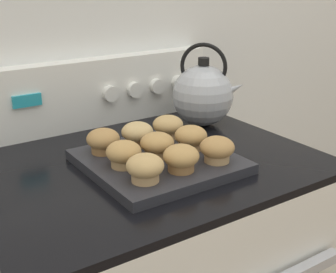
{
  "coord_description": "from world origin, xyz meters",
  "views": [
    {
      "loc": [
        -0.5,
        -0.52,
        1.34
      ],
      "look_at": [
        0.06,
        0.31,
        0.97
      ],
      "focal_mm": 50.0,
      "sensor_mm": 36.0,
      "label": 1
    }
  ],
  "objects_px": {
    "muffin_r2_c0": "(103,141)",
    "tea_kettle": "(203,94)",
    "muffin_r0_c1": "(181,158)",
    "muffin_r0_c2": "(217,149)",
    "muffin_r2_c2": "(168,126)",
    "muffin_pan": "(158,161)",
    "muffin_r1_c0": "(124,154)",
    "muffin_r2_c1": "(137,134)",
    "muffin_r0_c0": "(145,168)",
    "muffin_r1_c2": "(191,137)",
    "muffin_r1_c1": "(157,145)"
  },
  "relations": [
    {
      "from": "muffin_r2_c2",
      "to": "muffin_pan",
      "type": "bearing_deg",
      "value": -133.6
    },
    {
      "from": "muffin_r0_c0",
      "to": "muffin_r1_c1",
      "type": "xyz_separation_m",
      "value": [
        0.09,
        0.09,
        0.0
      ]
    },
    {
      "from": "muffin_pan",
      "to": "muffin_r1_c2",
      "type": "distance_m",
      "value": 0.09
    },
    {
      "from": "muffin_r1_c1",
      "to": "muffin_r2_c1",
      "type": "distance_m",
      "value": 0.09
    },
    {
      "from": "muffin_pan",
      "to": "muffin_r0_c1",
      "type": "distance_m",
      "value": 0.1
    },
    {
      "from": "muffin_r0_c0",
      "to": "muffin_r1_c2",
      "type": "bearing_deg",
      "value": 26.5
    },
    {
      "from": "muffin_r0_c1",
      "to": "muffin_r2_c0",
      "type": "distance_m",
      "value": 0.2
    },
    {
      "from": "muffin_r1_c0",
      "to": "muffin_r1_c1",
      "type": "height_order",
      "value": "same"
    },
    {
      "from": "muffin_r0_c0",
      "to": "muffin_r0_c2",
      "type": "distance_m",
      "value": 0.18
    },
    {
      "from": "muffin_r0_c2",
      "to": "muffin_r2_c2",
      "type": "relative_size",
      "value": 1.0
    },
    {
      "from": "tea_kettle",
      "to": "muffin_r1_c2",
      "type": "bearing_deg",
      "value": -134.54
    },
    {
      "from": "muffin_r0_c1",
      "to": "muffin_r1_c1",
      "type": "distance_m",
      "value": 0.09
    },
    {
      "from": "muffin_r0_c1",
      "to": "muffin_r0_c0",
      "type": "bearing_deg",
      "value": -179.08
    },
    {
      "from": "muffin_r0_c0",
      "to": "muffin_r1_c2",
      "type": "relative_size",
      "value": 1.0
    },
    {
      "from": "muffin_r0_c0",
      "to": "muffin_r2_c2",
      "type": "distance_m",
      "value": 0.25
    },
    {
      "from": "muffin_r2_c0",
      "to": "tea_kettle",
      "type": "xyz_separation_m",
      "value": [
        0.34,
        0.08,
        0.04
      ]
    },
    {
      "from": "muffin_r1_c1",
      "to": "muffin_r2_c2",
      "type": "bearing_deg",
      "value": 45.29
    },
    {
      "from": "muffin_r0_c2",
      "to": "muffin_r2_c2",
      "type": "xyz_separation_m",
      "value": [
        -0.0,
        0.18,
        0.0
      ]
    },
    {
      "from": "muffin_r1_c0",
      "to": "muffin_r2_c0",
      "type": "distance_m",
      "value": 0.09
    },
    {
      "from": "muffin_r1_c1",
      "to": "muffin_pan",
      "type": "bearing_deg",
      "value": -40.82
    },
    {
      "from": "muffin_r2_c1",
      "to": "muffin_r2_c2",
      "type": "relative_size",
      "value": 1.0
    },
    {
      "from": "muffin_r0_c0",
      "to": "muffin_r0_c2",
      "type": "xyz_separation_m",
      "value": [
        0.18,
        -0.0,
        0.0
      ]
    },
    {
      "from": "muffin_r0_c1",
      "to": "muffin_r2_c2",
      "type": "bearing_deg",
      "value": 63.6
    },
    {
      "from": "muffin_pan",
      "to": "muffin_r2_c1",
      "type": "bearing_deg",
      "value": 90.44
    },
    {
      "from": "muffin_pan",
      "to": "muffin_r2_c2",
      "type": "xyz_separation_m",
      "value": [
        0.09,
        0.09,
        0.04
      ]
    },
    {
      "from": "muffin_pan",
      "to": "muffin_r2_c1",
      "type": "distance_m",
      "value": 0.1
    },
    {
      "from": "muffin_r2_c2",
      "to": "muffin_r2_c0",
      "type": "bearing_deg",
      "value": -179.81
    },
    {
      "from": "muffin_r0_c1",
      "to": "muffin_r2_c2",
      "type": "height_order",
      "value": "same"
    },
    {
      "from": "muffin_r1_c2",
      "to": "muffin_r2_c1",
      "type": "height_order",
      "value": "same"
    },
    {
      "from": "muffin_r1_c2",
      "to": "muffin_pan",
      "type": "bearing_deg",
      "value": 178.74
    },
    {
      "from": "muffin_r1_c0",
      "to": "muffin_r1_c2",
      "type": "distance_m",
      "value": 0.17
    },
    {
      "from": "muffin_r1_c0",
      "to": "tea_kettle",
      "type": "bearing_deg",
      "value": 26.91
    },
    {
      "from": "muffin_r0_c1",
      "to": "tea_kettle",
      "type": "bearing_deg",
      "value": 45.0
    },
    {
      "from": "muffin_r2_c2",
      "to": "tea_kettle",
      "type": "distance_m",
      "value": 0.19
    },
    {
      "from": "muffin_r0_c2",
      "to": "muffin_r2_c1",
      "type": "xyz_separation_m",
      "value": [
        -0.09,
        0.18,
        0.0
      ]
    },
    {
      "from": "muffin_r2_c1",
      "to": "tea_kettle",
      "type": "xyz_separation_m",
      "value": [
        0.26,
        0.08,
        0.04
      ]
    },
    {
      "from": "muffin_r0_c2",
      "to": "tea_kettle",
      "type": "height_order",
      "value": "tea_kettle"
    },
    {
      "from": "muffin_r2_c2",
      "to": "tea_kettle",
      "type": "height_order",
      "value": "tea_kettle"
    },
    {
      "from": "muffin_pan",
      "to": "muffin_r1_c1",
      "type": "bearing_deg",
      "value": 139.18
    },
    {
      "from": "muffin_r1_c1",
      "to": "tea_kettle",
      "type": "distance_m",
      "value": 0.31
    },
    {
      "from": "muffin_r0_c1",
      "to": "muffin_r0_c2",
      "type": "bearing_deg",
      "value": -2.36
    },
    {
      "from": "muffin_r0_c0",
      "to": "muffin_r1_c2",
      "type": "distance_m",
      "value": 0.19
    },
    {
      "from": "muffin_pan",
      "to": "muffin_r1_c1",
      "type": "height_order",
      "value": "muffin_r1_c1"
    },
    {
      "from": "muffin_r0_c0",
      "to": "muffin_r1_c1",
      "type": "height_order",
      "value": "same"
    },
    {
      "from": "muffin_r0_c2",
      "to": "muffin_r1_c1",
      "type": "bearing_deg",
      "value": 134.44
    },
    {
      "from": "muffin_r1_c0",
      "to": "muffin_r2_c1",
      "type": "distance_m",
      "value": 0.13
    },
    {
      "from": "muffin_r1_c2",
      "to": "muffin_r2_c2",
      "type": "bearing_deg",
      "value": 89.79
    },
    {
      "from": "muffin_r1_c0",
      "to": "muffin_r2_c2",
      "type": "xyz_separation_m",
      "value": [
        0.17,
        0.09,
        0.0
      ]
    },
    {
      "from": "muffin_r0_c2",
      "to": "tea_kettle",
      "type": "distance_m",
      "value": 0.31
    },
    {
      "from": "muffin_r0_c0",
      "to": "muffin_r2_c0",
      "type": "height_order",
      "value": "same"
    }
  ]
}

